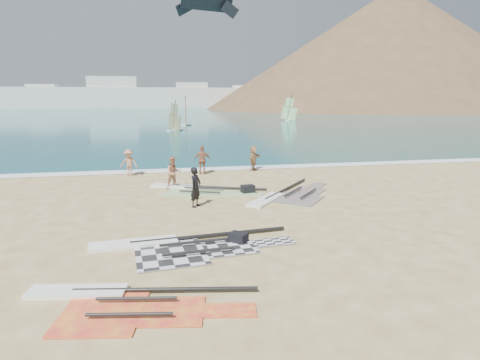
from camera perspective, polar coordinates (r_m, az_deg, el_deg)
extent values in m
plane|color=#CEB878|center=(14.19, 0.10, -7.33)|extent=(300.00, 300.00, 0.00)
cube|color=#0B5052|center=(145.25, -10.26, 9.79)|extent=(300.00, 240.00, 0.06)
cube|color=white|center=(26.00, -5.19, 1.45)|extent=(300.00, 1.20, 0.04)
cube|color=white|center=(164.08, -17.56, 11.05)|extent=(160.00, 8.00, 8.00)
cube|color=white|center=(168.57, -26.19, 10.58)|extent=(10.00, 7.00, 9.00)
cube|color=white|center=(164.08, -17.61, 11.75)|extent=(18.00, 7.00, 12.00)
cube|color=white|center=(163.64, -6.87, 11.86)|extent=(12.00, 7.00, 10.00)
cube|color=white|center=(167.43, 1.88, 11.76)|extent=(16.00, 7.00, 9.00)
cube|color=white|center=(173.03, 8.49, 11.97)|extent=(10.00, 7.00, 11.00)
cone|color=brown|center=(167.90, 20.61, 9.48)|extent=(143.00, 143.00, 45.00)
cone|color=brown|center=(196.24, 27.91, 9.10)|extent=(70.00, 70.00, 28.00)
cube|color=#232426|center=(12.42, -9.87, -10.28)|extent=(2.26, 2.47, 0.04)
cube|color=#232426|center=(12.74, -1.59, -9.53)|extent=(1.73, 1.63, 0.04)
cube|color=#232426|center=(13.17, 4.71, -8.83)|extent=(1.43, 0.81, 0.04)
cylinder|color=black|center=(13.57, -4.15, -7.84)|extent=(5.23, 0.64, 0.13)
cylinder|color=black|center=(12.84, -6.54, -8.75)|extent=(2.16, 0.30, 0.09)
cylinder|color=black|center=(12.11, -5.85, -10.04)|extent=(2.16, 0.30, 0.09)
cube|color=white|center=(13.30, -14.87, -8.81)|extent=(2.79, 1.00, 0.12)
cube|color=#71C737|center=(19.97, -7.48, -1.71)|extent=(2.56, 2.68, 0.04)
cube|color=#71C737|center=(19.52, -2.72, -1.94)|extent=(1.89, 1.83, 0.04)
cube|color=#71C737|center=(19.27, 1.28, -2.11)|extent=(1.42, 1.06, 0.04)
cylinder|color=black|center=(20.48, -2.99, -1.06)|extent=(4.59, 1.90, 0.12)
cylinder|color=black|center=(20.07, -5.15, -1.18)|extent=(1.91, 0.82, 0.08)
cylinder|color=black|center=(19.38, -5.73, -1.66)|extent=(1.91, 0.82, 0.08)
cube|color=white|center=(21.14, -9.16, -0.90)|extent=(2.62, 1.58, 0.12)
cube|color=#F15B26|center=(18.70, 7.80, -2.66)|extent=(2.97, 2.94, 0.04)
cube|color=#F15B26|center=(20.31, 9.61, -1.55)|extent=(2.10, 2.11, 0.04)
cube|color=#F15B26|center=(21.64, 10.89, -0.77)|extent=(1.36, 1.44, 0.04)
cylinder|color=black|center=(20.33, 6.67, -1.22)|extent=(3.37, 3.97, 0.12)
cylinder|color=black|center=(19.50, 7.58, -1.62)|extent=(1.42, 1.66, 0.09)
cylinder|color=black|center=(19.24, 9.72, -1.87)|extent=(1.42, 1.66, 0.09)
cube|color=white|center=(18.18, 3.74, -2.86)|extent=(2.26, 2.49, 0.12)
cube|color=red|center=(9.72, -18.98, -17.37)|extent=(2.03, 2.19, 0.04)
cube|color=red|center=(9.39, -9.50, -17.94)|extent=(1.54, 1.46, 0.04)
cube|color=red|center=(9.30, -1.44, -18.07)|extent=(1.24, 0.76, 0.04)
cylinder|color=black|center=(10.15, -10.50, -15.07)|extent=(4.39, 0.85, 0.11)
cylinder|color=black|center=(9.77, -14.50, -15.99)|extent=(1.82, 0.38, 0.08)
cylinder|color=black|center=(9.19, -15.47, -17.92)|extent=(1.82, 0.38, 0.08)
cube|color=white|center=(10.70, -22.17, -14.56)|extent=(2.39, 1.00, 0.12)
cube|color=black|center=(19.62, 1.12, -1.32)|extent=(0.69, 0.55, 0.40)
cube|color=black|center=(13.07, -0.25, -8.25)|extent=(0.68, 0.68, 0.34)
imported|color=black|center=(17.16, -6.32, -1.04)|extent=(0.70, 0.75, 1.72)
imported|color=#B57556|center=(20.81, -9.43, 1.05)|extent=(0.95, 0.83, 1.65)
imported|color=#B1795D|center=(24.62, -15.53, 2.37)|extent=(1.17, 0.90, 1.60)
imported|color=#9E6647|center=(24.39, -5.38, 2.84)|extent=(1.08, 0.57, 1.75)
imported|color=tan|center=(25.53, 1.93, 3.14)|extent=(1.31, 1.48, 1.62)
cube|color=white|center=(56.05, -9.26, 6.99)|extent=(2.24, 1.90, 0.13)
cube|color=orange|center=(55.97, -9.30, 8.13)|extent=(1.72, 2.30, 2.50)
cube|color=orange|center=(55.89, -9.36, 9.89)|extent=(0.99, 1.31, 1.74)
cylinder|color=black|center=(55.92, -9.34, 9.11)|extent=(0.55, 0.69, 3.97)
cube|color=white|center=(66.20, -7.68, 7.77)|extent=(2.68, 0.87, 0.16)
cube|color=red|center=(66.13, -7.71, 8.88)|extent=(0.18, 3.26, 2.90)
cube|color=red|center=(66.06, -7.75, 10.61)|extent=(0.12, 1.84, 2.01)
cylinder|color=black|center=(66.08, -7.73, 9.84)|extent=(0.14, 0.92, 4.60)
cube|color=white|center=(79.07, 6.98, 8.43)|extent=(2.23, 2.67, 0.16)
cube|color=#4DB121|center=(79.01, 7.01, 9.38)|extent=(2.74, 1.99, 2.96)
cube|color=#4DB121|center=(78.95, 7.05, 10.86)|extent=(1.56, 1.14, 2.06)
cylinder|color=black|center=(78.97, 7.03, 10.20)|extent=(0.83, 0.64, 4.70)
cube|color=black|center=(59.65, -4.71, 23.75)|extent=(7.40, 2.85, 1.79)
cube|color=black|center=(58.42, -7.85, 23.24)|extent=(2.32, 1.39, 2.28)
cube|color=black|center=(60.75, -1.68, 22.89)|extent=(2.59, 1.05, 2.28)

